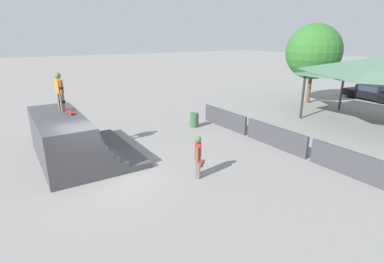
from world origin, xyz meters
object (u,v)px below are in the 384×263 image
object	(u,v)px
skater_on_deck	(60,89)
bystander_walking	(198,153)
parked_car_black	(371,93)
trash_bin	(194,120)
skateboard_on_deck	(70,112)
tree_beside_pavilion	(314,52)
skateboard_on_ground	(200,163)

from	to	relation	value
skater_on_deck	bystander_walking	distance (m)	6.86
parked_car_black	trash_bin	bearing A→B (deg)	-88.93
skater_on_deck	parked_car_black	world-z (taller)	skater_on_deck
skateboard_on_deck	tree_beside_pavilion	bearing A→B (deg)	90.90
skateboard_on_ground	parked_car_black	size ratio (longest dim) A/B	0.15
tree_beside_pavilion	trash_bin	size ratio (longest dim) A/B	7.34
bystander_walking	skateboard_on_ground	distance (m)	1.47
bystander_walking	tree_beside_pavilion	xyz separation A→B (m)	(-6.47, 15.21, 3.12)
skater_on_deck	tree_beside_pavilion	world-z (taller)	tree_beside_pavilion
bystander_walking	tree_beside_pavilion	distance (m)	16.82
skater_on_deck	skateboard_on_ground	size ratio (longest dim) A/B	2.50
bystander_walking	skateboard_on_ground	size ratio (longest dim) A/B	2.44
tree_beside_pavilion	parked_car_black	xyz separation A→B (m)	(2.17, 5.53, -3.49)
tree_beside_pavilion	trash_bin	xyz separation A→B (m)	(0.72, -11.66, -3.67)
skateboard_on_deck	trash_bin	distance (m)	7.46
skater_on_deck	skateboard_on_ground	xyz separation A→B (m)	(4.40, 4.54, -2.98)
skateboard_on_ground	trash_bin	size ratio (longest dim) A/B	0.80
skater_on_deck	skateboard_on_deck	size ratio (longest dim) A/B	1.96
skateboard_on_deck	parked_car_black	xyz separation A→B (m)	(0.33, 24.38, -1.51)
skateboard_on_ground	parked_car_black	bearing A→B (deg)	144.54
trash_bin	bystander_walking	bearing A→B (deg)	-31.67
tree_beside_pavilion	parked_car_black	world-z (taller)	tree_beside_pavilion
tree_beside_pavilion	parked_car_black	bearing A→B (deg)	68.57
skater_on_deck	trash_bin	distance (m)	7.84
skateboard_on_deck	bystander_walking	xyz separation A→B (m)	(4.63, 3.64, -1.13)
skateboard_on_deck	tree_beside_pavilion	size ratio (longest dim) A/B	0.14
trash_bin	skateboard_on_ground	bearing A→B (deg)	-30.35
bystander_walking	skateboard_on_deck	bearing A→B (deg)	77.06
trash_bin	parked_car_black	distance (m)	17.26
skater_on_deck	skateboard_on_deck	xyz separation A→B (m)	(0.66, 0.20, -0.92)
bystander_walking	skateboard_on_ground	xyz separation A→B (m)	(-0.90, 0.71, -0.92)
skateboard_on_ground	tree_beside_pavilion	bearing A→B (deg)	155.92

